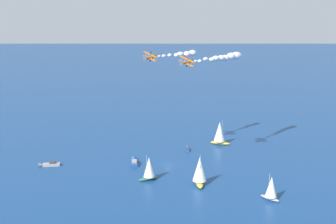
% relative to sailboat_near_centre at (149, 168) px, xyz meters
% --- Properties ---
extents(ground_plane, '(2000.00, 2000.00, 0.00)m').
position_rel_sailboat_near_centre_xyz_m(ground_plane, '(-3.94, -18.45, -4.62)').
color(ground_plane, navy).
extents(sailboat_near_centre, '(7.59, 6.49, 10.12)m').
position_rel_sailboat_near_centre_xyz_m(sailboat_near_centre, '(0.00, 0.00, 0.00)').
color(sailboat_near_centre, '#33704C').
rests_on(sailboat_near_centre, ground_plane).
extents(sailboat_far_port, '(10.13, 6.14, 12.69)m').
position_rel_sailboat_near_centre_xyz_m(sailboat_far_port, '(-23.36, -51.73, 1.17)').
color(sailboat_far_port, gold).
rests_on(sailboat_far_port, ground_plane).
extents(sailboat_far_stbd, '(7.11, 5.93, 9.39)m').
position_rel_sailboat_near_centre_xyz_m(sailboat_far_stbd, '(-45.10, 9.99, -0.33)').
color(sailboat_far_stbd, '#9E9993').
rests_on(sailboat_far_stbd, ground_plane).
extents(sailboat_inshore, '(6.06, 9.67, 12.05)m').
position_rel_sailboat_near_centre_xyz_m(sailboat_inshore, '(-19.59, 1.10, 0.88)').
color(sailboat_inshore, gold).
rests_on(sailboat_inshore, ground_plane).
extents(motorboat_offshore, '(2.63, 6.57, 1.85)m').
position_rel_sailboat_near_centre_xyz_m(motorboat_offshore, '(-9.29, -39.62, -4.12)').
color(motorboat_offshore, '#23478C').
rests_on(motorboat_offshore, ground_plane).
extents(motorboat_trailing, '(5.16, 9.99, 2.81)m').
position_rel_sailboat_near_centre_xyz_m(motorboat_trailing, '(10.48, -16.79, -3.86)').
color(motorboat_trailing, '#23478C').
rests_on(motorboat_trailing, ground_plane).
extents(motorboat_ahead, '(8.92, 4.84, 2.51)m').
position_rel_sailboat_near_centre_xyz_m(motorboat_ahead, '(45.12, -7.12, -3.94)').
color(motorboat_ahead, '#9E9993').
rests_on(motorboat_ahead, ground_plane).
extents(biplane_lead, '(7.00, 7.05, 3.88)m').
position_rel_sailboat_near_centre_xyz_m(biplane_lead, '(-12.18, -13.13, 39.50)').
color(biplane_lead, orange).
extents(wingwalker_lead, '(0.87, 0.59, 1.78)m').
position_rel_sailboat_near_centre_xyz_m(wingwalker_lead, '(-12.70, -12.80, 41.60)').
color(wingwalker_lead, red).
extents(smoke_trail_lead, '(19.76, 30.46, 4.52)m').
position_rel_sailboat_near_centre_xyz_m(smoke_trail_lead, '(-26.59, -37.38, 39.51)').
color(smoke_trail_lead, silver).
extents(biplane_wingman, '(7.00, 7.05, 3.88)m').
position_rel_sailboat_near_centre_xyz_m(biplane_wingman, '(4.60, -23.13, 40.17)').
color(biplane_wingman, orange).
extents(wingwalker_wingman, '(0.87, 0.59, 1.78)m').
position_rel_sailboat_near_centre_xyz_m(wingwalker_wingman, '(4.08, -22.80, 42.27)').
color(wingwalker_wingman, black).
extents(smoke_trail_wingman, '(15.57, 22.68, 3.76)m').
position_rel_sailboat_near_centre_xyz_m(smoke_trail_wingman, '(-7.05, -42.02, 40.14)').
color(smoke_trail_wingman, silver).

